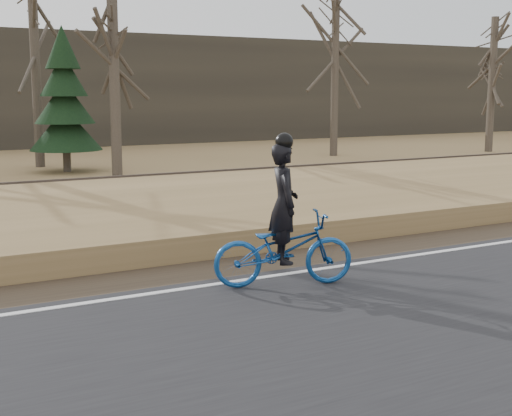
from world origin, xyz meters
TOP-DOWN VIEW (x-y plane):
  - shoulder at (0.00, 1.20)m, footprint 120.00×1.60m
  - embankment at (0.00, 4.20)m, footprint 120.00×5.00m
  - ballast at (0.00, 8.00)m, footprint 120.00×3.00m
  - railroad at (0.00, 8.00)m, footprint 120.00×2.40m
  - treeline_backdrop at (0.00, 30.00)m, footprint 120.00×4.00m
  - cyclist at (-5.99, -0.33)m, footprint 2.19×1.33m
  - bare_tree_left at (-5.16, 19.15)m, footprint 0.36×0.36m
  - bare_tree_near_left at (-3.50, 14.80)m, footprint 0.36×0.36m
  - bare_tree_center at (7.67, 17.61)m, footprint 0.36×0.36m
  - bare_tree_right at (15.57, 15.73)m, footprint 0.36×0.36m
  - conifer at (-4.70, 16.91)m, footprint 2.60×2.60m

SIDE VIEW (x-z plane):
  - shoulder at x=0.00m, z-range 0.00..0.04m
  - embankment at x=0.00m, z-range 0.00..0.44m
  - ballast at x=0.00m, z-range 0.00..0.45m
  - railroad at x=0.00m, z-range 0.38..0.67m
  - cyclist at x=-5.99m, z-range -0.36..1.89m
  - conifer at x=-4.70m, z-range -0.14..5.09m
  - treeline_backdrop at x=0.00m, z-range 0.00..6.00m
  - bare_tree_right at x=15.57m, z-range 0.00..6.40m
  - bare_tree_near_left at x=-3.50m, z-range 0.00..7.07m
  - bare_tree_center at x=7.67m, z-range 0.00..8.28m
  - bare_tree_left at x=-5.16m, z-range 0.00..8.46m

